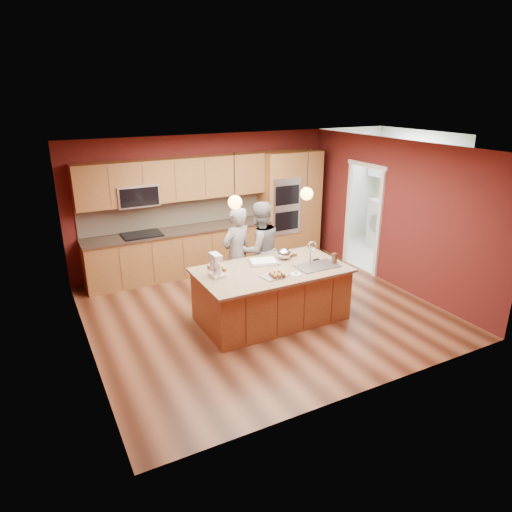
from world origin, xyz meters
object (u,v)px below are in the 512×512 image
person_left (237,255)px  stand_mixer (216,267)px  person_right (259,250)px  mixing_bowl (284,254)px  island (272,293)px

person_left → stand_mixer: person_left is taller
person_right → mixing_bowl: bearing=100.9°
island → mixing_bowl: bearing=37.5°
stand_mixer → person_left: bearing=45.3°
stand_mixer → mixing_bowl: bearing=5.0°
mixing_bowl → person_left: bearing=133.1°
person_left → mixing_bowl: person_left is taller
island → mixing_bowl: island is taller
person_right → mixing_bowl: 0.64m
person_left → person_right: bearing=163.3°
mixing_bowl → person_right: bearing=102.4°
person_right → stand_mixer: (-1.15, -0.79, 0.16)m
island → stand_mixer: (-0.90, 0.13, 0.58)m
person_right → island: bearing=73.0°
person_left → mixing_bowl: size_ratio=7.36×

